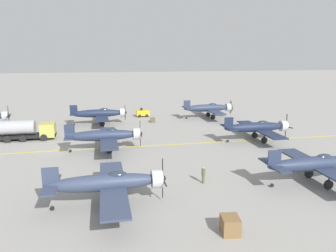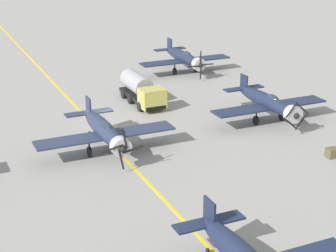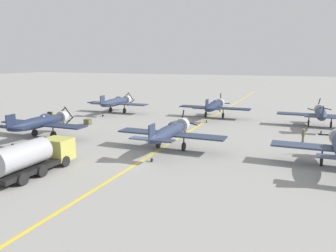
# 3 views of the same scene
# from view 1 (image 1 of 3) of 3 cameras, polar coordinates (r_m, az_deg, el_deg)

# --- Properties ---
(ground_plane) EXTENTS (400.00, 400.00, 0.00)m
(ground_plane) POSITION_cam_1_polar(r_m,az_deg,el_deg) (45.28, -16.97, -4.06)
(ground_plane) COLOR gray
(taxiway_stripe) EXTENTS (0.30, 160.00, 0.01)m
(taxiway_stripe) POSITION_cam_1_polar(r_m,az_deg,el_deg) (45.28, -16.97, -4.05)
(taxiway_stripe) COLOR yellow
(taxiway_stripe) RESTS_ON ground
(airplane_far_left) EXTENTS (12.00, 9.98, 3.65)m
(airplane_far_left) POSITION_cam_1_polar(r_m,az_deg,el_deg) (65.37, 7.14, 3.12)
(airplane_far_left) COLOR #2B354F
(airplane_far_left) RESTS_ON ground
(airplane_far_right) EXTENTS (12.00, 9.98, 3.78)m
(airplane_far_right) POSITION_cam_1_polar(r_m,az_deg,el_deg) (34.93, 24.46, -6.03)
(airplane_far_right) COLOR #28334C
(airplane_far_right) RESTS_ON ground
(airplane_far_center) EXTENTS (12.00, 9.98, 3.80)m
(airplane_far_center) POSITION_cam_1_polar(r_m,az_deg,el_deg) (49.36, 15.36, -0.22)
(airplane_far_center) COLOR #1C263F
(airplane_far_center) RESTS_ON ground
(airplane_mid_right) EXTENTS (12.00, 9.98, 3.80)m
(airplane_mid_right) POSITION_cam_1_polar(r_m,az_deg,el_deg) (27.79, -10.32, -9.71)
(airplane_mid_right) COLOR #333D57
(airplane_mid_right) RESTS_ON ground
(airplane_mid_left) EXTENTS (12.00, 9.98, 3.65)m
(airplane_mid_left) POSITION_cam_1_polar(r_m,az_deg,el_deg) (60.10, -11.79, 2.15)
(airplane_mid_left) COLOR #1D2740
(airplane_mid_left) RESTS_ON ground
(airplane_mid_center) EXTENTS (12.00, 9.98, 3.78)m
(airplane_mid_center) POSITION_cam_1_polar(r_m,az_deg,el_deg) (43.50, -10.81, -1.65)
(airplane_mid_center) COLOR #29334C
(airplane_mid_center) RESTS_ON ground
(fuel_tanker) EXTENTS (2.68, 8.00, 2.98)m
(fuel_tanker) POSITION_cam_1_polar(r_m,az_deg,el_deg) (52.49, -23.32, -0.62)
(fuel_tanker) COLOR black
(fuel_tanker) RESTS_ON ground
(tow_tractor) EXTENTS (1.57, 2.60, 1.79)m
(tow_tractor) POSITION_cam_1_polar(r_m,az_deg,el_deg) (66.68, -4.41, 2.30)
(tow_tractor) COLOR gold
(tow_tractor) RESTS_ON ground
(ground_crew_walking) EXTENTS (0.37, 0.37, 1.68)m
(ground_crew_walking) POSITION_cam_1_polar(r_m,az_deg,el_deg) (32.46, 6.19, -8.36)
(ground_crew_walking) COLOR #515638
(ground_crew_walking) RESTS_ON ground
(supply_crate_by_tanker) EXTENTS (1.03, 0.88, 0.82)m
(supply_crate_by_tanker) POSITION_cam_1_polar(r_m,az_deg,el_deg) (61.12, -2.66, 1.04)
(supply_crate_by_tanker) COLOR brown
(supply_crate_by_tanker) RESTS_ON ground
(supply_crate_mid_lane) EXTENTS (1.64, 1.42, 1.23)m
(supply_crate_mid_lane) POSITION_cam_1_polar(r_m,az_deg,el_deg) (24.42, 10.79, -16.60)
(supply_crate_mid_lane) COLOR brown
(supply_crate_mid_lane) RESTS_ON ground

